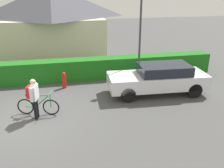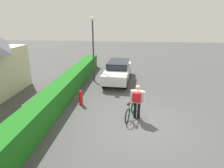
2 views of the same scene
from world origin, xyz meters
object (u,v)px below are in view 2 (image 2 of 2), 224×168
parked_car_near (118,71)px  bicycle (131,110)px  street_lamp (93,42)px  fire_hydrant (81,97)px  person_rider (137,99)px

parked_car_near → bicycle: size_ratio=2.83×
street_lamp → fire_hydrant: 4.52m
street_lamp → person_rider: bearing=-149.7°
person_rider → street_lamp: 6.08m
person_rider → fire_hydrant: size_ratio=1.95×
bicycle → person_rider: bearing=-107.6°
person_rider → bicycle: bearing=72.4°
person_rider → fire_hydrant: person_rider is taller
bicycle → street_lamp: (4.90, 2.65, 2.46)m
bicycle → person_rider: person_rider is taller
parked_car_near → street_lamp: street_lamp is taller
bicycle → parked_car_near: bearing=10.5°
bicycle → fire_hydrant: bearing=67.5°
person_rider → street_lamp: size_ratio=0.36×
person_rider → street_lamp: bearing=30.3°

